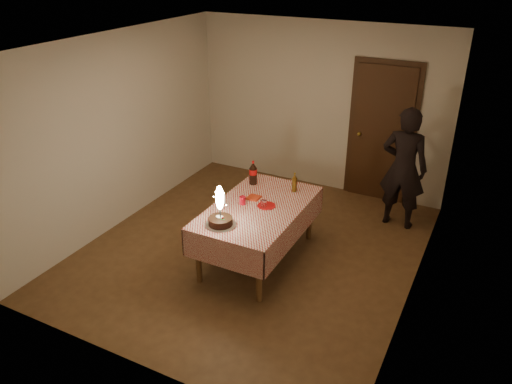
% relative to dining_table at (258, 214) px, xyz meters
% --- Properties ---
extents(ground, '(4.00, 4.50, 0.01)m').
position_rel_dining_table_xyz_m(ground, '(-0.15, 0.15, -0.64)').
color(ground, brown).
rests_on(ground, ground).
extents(room_shell, '(4.04, 4.54, 2.62)m').
position_rel_dining_table_xyz_m(room_shell, '(-0.12, 0.23, 1.02)').
color(room_shell, beige).
rests_on(room_shell, ground).
extents(dining_table, '(1.02, 1.72, 0.74)m').
position_rel_dining_table_xyz_m(dining_table, '(0.00, 0.00, 0.00)').
color(dining_table, brown).
rests_on(dining_table, ground).
extents(birthday_cake, '(0.34, 0.34, 0.48)m').
position_rel_dining_table_xyz_m(birthday_cake, '(-0.17, -0.58, 0.22)').
color(birthday_cake, white).
rests_on(birthday_cake, dining_table).
extents(red_plate, '(0.22, 0.22, 0.01)m').
position_rel_dining_table_xyz_m(red_plate, '(0.09, 0.06, 0.10)').
color(red_plate, red).
rests_on(red_plate, dining_table).
extents(red_cup, '(0.08, 0.08, 0.10)m').
position_rel_dining_table_xyz_m(red_cup, '(-0.19, -0.03, 0.15)').
color(red_cup, '#A70B19').
rests_on(red_cup, dining_table).
extents(clear_cup, '(0.07, 0.07, 0.09)m').
position_rel_dining_table_xyz_m(clear_cup, '(0.07, 0.02, 0.14)').
color(clear_cup, white).
rests_on(clear_cup, dining_table).
extents(napkin_stack, '(0.15, 0.15, 0.02)m').
position_rel_dining_table_xyz_m(napkin_stack, '(-0.14, 0.17, 0.11)').
color(napkin_stack, '#B42F14').
rests_on(napkin_stack, dining_table).
extents(cola_bottle, '(0.10, 0.10, 0.32)m').
position_rel_dining_table_xyz_m(cola_bottle, '(-0.35, 0.54, 0.25)').
color(cola_bottle, black).
rests_on(cola_bottle, dining_table).
extents(amber_bottle_right, '(0.06, 0.06, 0.25)m').
position_rel_dining_table_xyz_m(amber_bottle_right, '(0.22, 0.58, 0.22)').
color(amber_bottle_right, '#5C3C0F').
rests_on(amber_bottle_right, dining_table).
extents(photographer, '(0.63, 0.46, 1.70)m').
position_rel_dining_table_xyz_m(photographer, '(1.35, 1.68, 0.22)').
color(photographer, black).
rests_on(photographer, ground).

